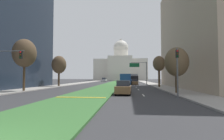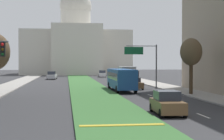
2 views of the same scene
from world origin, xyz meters
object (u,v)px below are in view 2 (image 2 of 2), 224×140
sedan_midblock (134,84)px  city_bus (121,78)px  sedan_far_horizon (52,76)px  capitol_building (76,48)px  sedan_distant (120,79)px  overhead_guide_sign (145,57)px  box_truck_delivery (128,76)px  sedan_lead_stopped (167,103)px  sedan_very_far (102,74)px  street_tree_right_mid (191,53)px

sedan_midblock → city_bus: (-2.32, -2.86, 0.98)m
sedan_midblock → sedan_far_horizon: 35.19m
capitol_building → sedan_distant: size_ratio=8.39×
overhead_guide_sign → city_bus: size_ratio=0.59×
sedan_far_horizon → box_truck_delivery: 29.53m
sedan_midblock → sedan_lead_stopped: bearing=-95.2°
sedan_lead_stopped → sedan_very_far: sedan_very_far is taller
sedan_lead_stopped → sedan_distant: (2.76, 41.23, 0.01)m
sedan_very_far → box_truck_delivery: size_ratio=0.71×
sedan_distant → sedan_very_far: 28.04m
capitol_building → sedan_lead_stopped: capitol_building is taller
overhead_guide_sign → sedan_distant: size_ratio=1.57×
capitol_building → box_truck_delivery: (6.65, -64.05, -7.22)m
street_tree_right_mid → sedan_very_far: street_tree_right_mid is taller
sedan_midblock → overhead_guide_sign: bearing=24.5°
street_tree_right_mid → sedan_distant: bearing=99.7°
sedan_lead_stopped → sedan_distant: 41.32m
street_tree_right_mid → capitol_building: bearing=98.1°
sedan_lead_stopped → sedan_midblock: size_ratio=0.97×
street_tree_right_mid → sedan_very_far: (-5.10, 54.15, -4.17)m
sedan_distant → overhead_guide_sign: bearing=-84.9°
capitol_building → sedan_distant: bearing=-82.8°
street_tree_right_mid → box_truck_delivery: 17.40m
overhead_guide_sign → sedan_lead_stopped: overhead_guide_sign is taller
sedan_midblock → sedan_distant: size_ratio=1.08×
box_truck_delivery → city_bus: bearing=-105.3°
capitol_building → sedan_midblock: (6.46, -70.35, -8.11)m
overhead_guide_sign → sedan_far_horizon: overhead_guide_sign is taller
street_tree_right_mid → sedan_midblock: size_ratio=1.50×
sedan_midblock → sedan_distant: sedan_distant is taller
sedan_midblock → city_bus: bearing=-129.1°
sedan_distant → sedan_far_horizon: 21.45m
overhead_guide_sign → box_truck_delivery: bearing=106.5°
capitol_building → overhead_guide_sign: 70.15m
sedan_lead_stopped → sedan_midblock: 25.34m
sedan_lead_stopped → city_bus: (-0.00, 22.38, 0.95)m
street_tree_right_mid → city_bus: 10.76m
sedan_midblock → sedan_distant: bearing=88.4°
sedan_distant → city_bus: bearing=-98.3°
sedan_midblock → box_truck_delivery: (0.19, 6.29, 0.89)m
capitol_building → city_bus: size_ratio=3.15×
sedan_lead_stopped → sedan_midblock: (2.32, 25.23, -0.03)m
overhead_guide_sign → city_bus: 6.22m
city_bus → overhead_guide_sign: bearing=41.7°
sedan_very_far → box_truck_delivery: bearing=-89.5°
capitol_building → sedan_very_far: 28.23m
sedan_midblock → sedan_distant: (0.45, 15.99, 0.03)m
overhead_guide_sign → city_bus: overhead_guide_sign is taller
capitol_building → sedan_midblock: bearing=-84.8°
sedan_lead_stopped → box_truck_delivery: box_truck_delivery is taller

